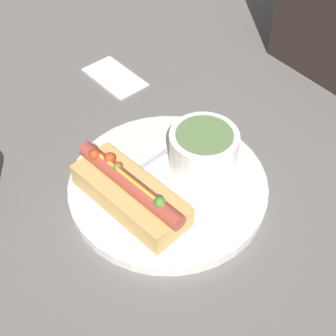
% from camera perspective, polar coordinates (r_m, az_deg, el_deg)
% --- Properties ---
extents(ground_plane, '(4.00, 4.00, 0.00)m').
position_cam_1_polar(ground_plane, '(0.69, -0.00, -2.60)').
color(ground_plane, slate).
extents(dinner_plate, '(0.29, 0.29, 0.02)m').
position_cam_1_polar(dinner_plate, '(0.68, -0.00, -2.14)').
color(dinner_plate, white).
rests_on(dinner_plate, ground_plane).
extents(hot_dog, '(0.19, 0.09, 0.06)m').
position_cam_1_polar(hot_dog, '(0.63, -4.81, -2.83)').
color(hot_dog, '#DBAD60').
rests_on(hot_dog, dinner_plate).
extents(soup_bowl, '(0.10, 0.10, 0.06)m').
position_cam_1_polar(soup_bowl, '(0.68, 4.13, 2.76)').
color(soup_bowl, white).
rests_on(soup_bowl, dinner_plate).
extents(spoon, '(0.03, 0.18, 0.01)m').
position_cam_1_polar(spoon, '(0.72, 0.82, 2.80)').
color(spoon, '#B7B7BC').
rests_on(spoon, dinner_plate).
extents(napkin, '(0.12, 0.07, 0.01)m').
position_cam_1_polar(napkin, '(0.89, -6.54, 11.04)').
color(napkin, white).
rests_on(napkin, ground_plane).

